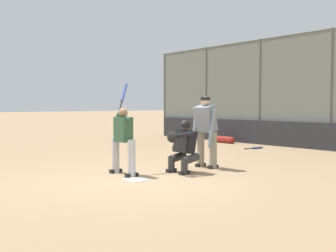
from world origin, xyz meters
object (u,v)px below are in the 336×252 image
umpire_home (206,130)px  spare_bat_near_backstop (256,148)px  batter_at_plate (123,138)px  catcher_behind_plate (183,145)px  equipment_bag_dugout_side (222,139)px  spare_bat_by_padding (195,143)px

umpire_home → spare_bat_near_backstop: size_ratio=2.13×
umpire_home → batter_at_plate: bearing=74.2°
batter_at_plate → umpire_home: bearing=-101.3°
catcher_behind_plate → umpire_home: bearing=-84.0°
equipment_bag_dugout_side → spare_bat_by_padding: bearing=72.5°
catcher_behind_plate → spare_bat_by_padding: (4.45, -4.76, -0.58)m
batter_at_plate → umpire_home: 2.11m
catcher_behind_plate → spare_bat_by_padding: catcher_behind_plate is taller
catcher_behind_plate → spare_bat_near_backstop: 5.49m
batter_at_plate → spare_bat_near_backstop: bearing=-76.8°
umpire_home → spare_bat_by_padding: umpire_home is taller
umpire_home → spare_bat_near_backstop: bearing=-70.3°
batter_at_plate → spare_bat_by_padding: 7.08m
catcher_behind_plate → spare_bat_near_backstop: bearing=-73.5°
catcher_behind_plate → spare_bat_near_backstop: (1.85, -5.14, -0.58)m
spare_bat_by_padding → equipment_bag_dugout_side: equipment_bag_dugout_side is taller
batter_at_plate → spare_bat_near_backstop: (1.21, -6.31, -0.76)m
spare_bat_by_padding → equipment_bag_dugout_side: bearing=70.1°
catcher_behind_plate → umpire_home: 0.94m
catcher_behind_plate → spare_bat_by_padding: bearing=-50.2°
spare_bat_near_backstop → equipment_bag_dugout_side: bearing=80.8°
spare_bat_near_backstop → batter_at_plate: bearing=-158.6°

